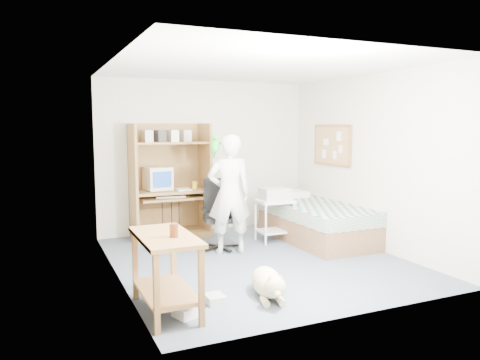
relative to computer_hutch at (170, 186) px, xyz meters
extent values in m
plane|color=#414958|center=(0.70, -1.74, -0.82)|extent=(4.00, 4.00, 0.00)
cube|color=beige|center=(0.70, 0.26, 0.43)|extent=(3.60, 0.02, 2.50)
cube|color=beige|center=(2.50, -1.74, 0.43)|extent=(0.02, 4.00, 2.50)
cube|color=beige|center=(-1.10, -1.74, 0.43)|extent=(0.02, 4.00, 2.50)
cube|color=white|center=(0.70, -1.74, 1.68)|extent=(3.60, 4.00, 0.02)
cube|color=brown|center=(-0.58, -0.04, 0.08)|extent=(0.04, 0.60, 1.80)
cube|color=brown|center=(0.58, -0.04, 0.08)|extent=(0.04, 0.60, 1.80)
cube|color=brown|center=(0.00, 0.25, 0.08)|extent=(1.20, 0.02, 1.80)
cube|color=brown|center=(0.00, -0.04, -0.08)|extent=(1.12, 0.60, 0.04)
cube|color=brown|center=(0.00, -0.12, -0.18)|extent=(1.00, 0.50, 0.03)
cube|color=brown|center=(0.00, -0.04, 0.68)|extent=(1.12, 0.55, 0.03)
cube|color=brown|center=(0.00, -0.04, -0.77)|extent=(1.12, 0.60, 0.10)
cube|color=brown|center=(2.00, -1.14, -0.64)|extent=(1.00, 2.00, 0.36)
cube|color=#29626F|center=(2.00, -1.14, -0.36)|extent=(1.02, 2.02, 0.20)
cube|color=white|center=(2.00, -0.34, -0.22)|extent=(0.55, 0.35, 0.12)
cube|color=brown|center=(-0.85, -2.94, -0.09)|extent=(0.50, 1.00, 0.04)
cube|color=brown|center=(-1.05, -3.39, -0.47)|extent=(0.05, 0.05, 0.70)
cube|color=brown|center=(-0.65, -3.39, -0.47)|extent=(0.05, 0.05, 0.70)
cube|color=brown|center=(-1.05, -2.49, -0.47)|extent=(0.05, 0.05, 0.70)
cube|color=brown|center=(-0.65, -2.49, -0.47)|extent=(0.05, 0.05, 0.70)
cube|color=brown|center=(-0.85, -2.94, -0.62)|extent=(0.46, 0.92, 0.03)
cube|color=#9D7746|center=(2.48, -0.84, 0.63)|extent=(0.03, 0.90, 0.60)
cube|color=brown|center=(2.47, -0.84, 0.94)|extent=(0.04, 0.94, 0.04)
cube|color=brown|center=(2.47, -0.84, 0.32)|extent=(0.04, 0.94, 0.04)
cylinder|color=black|center=(0.45, -1.00, -0.78)|extent=(0.56, 0.56, 0.06)
cylinder|color=black|center=(0.45, -1.00, -0.61)|extent=(0.06, 0.06, 0.37)
cube|color=black|center=(0.45, -1.00, -0.38)|extent=(0.51, 0.51, 0.07)
cube|color=black|center=(0.50, -0.79, -0.07)|extent=(0.40, 0.13, 0.51)
cube|color=black|center=(0.22, -0.95, -0.24)|extent=(0.09, 0.28, 0.04)
cube|color=black|center=(0.68, -1.05, -0.24)|extent=(0.09, 0.28, 0.04)
imported|color=silver|center=(0.50, -1.25, 0.00)|extent=(0.67, 0.51, 1.65)
ellipsoid|color=#159428|center=(0.30, -1.23, 0.67)|extent=(0.12, 0.12, 0.19)
sphere|color=#159428|center=(0.29, -1.27, 0.79)|extent=(0.08, 0.08, 0.08)
cone|color=#E84514|center=(0.29, -1.31, 0.79)|extent=(0.04, 0.04, 0.03)
cylinder|color=#159428|center=(0.31, -1.19, 0.56)|extent=(0.05, 0.14, 0.12)
ellipsoid|color=beige|center=(0.23, -2.93, -0.68)|extent=(0.45, 0.69, 0.29)
sphere|color=beige|center=(0.14, -3.28, -0.61)|extent=(0.21, 0.21, 0.21)
cone|color=beige|center=(0.08, -3.28, -0.51)|extent=(0.06, 0.06, 0.08)
cone|color=beige|center=(0.19, -3.31, -0.51)|extent=(0.06, 0.06, 0.08)
ellipsoid|color=beige|center=(0.12, -3.36, -0.64)|extent=(0.10, 0.13, 0.07)
cylinder|color=beige|center=(0.31, -2.61, -0.73)|extent=(0.10, 0.21, 0.10)
cube|color=white|center=(1.38, -0.93, -0.20)|extent=(0.55, 0.44, 0.04)
cube|color=white|center=(1.38, -0.93, -0.66)|extent=(0.50, 0.40, 0.03)
cylinder|color=white|center=(1.15, -1.11, -0.51)|extent=(0.03, 0.03, 0.62)
cylinder|color=white|center=(1.62, -1.11, -0.51)|extent=(0.03, 0.03, 0.62)
cylinder|color=white|center=(1.15, -0.74, -0.51)|extent=(0.03, 0.03, 0.62)
cylinder|color=white|center=(1.62, -0.74, -0.51)|extent=(0.03, 0.03, 0.62)
cube|color=#AEAEA9|center=(1.38, -0.93, -0.09)|extent=(0.43, 0.33, 0.18)
cube|color=beige|center=(-0.19, 0.01, 0.13)|extent=(0.42, 0.43, 0.36)
cube|color=navy|center=(-0.17, -0.18, 0.13)|extent=(0.30, 0.05, 0.24)
cube|color=beige|center=(-0.03, -0.16, -0.15)|extent=(0.47, 0.23, 0.03)
cylinder|color=gold|center=(0.38, -0.09, 0.00)|extent=(0.08, 0.08, 0.12)
cylinder|color=#3F1C0A|center=(-0.80, -3.06, -0.01)|extent=(0.08, 0.08, 0.12)
cube|color=white|center=(-0.69, -3.12, -0.77)|extent=(0.30, 0.27, 0.10)
cube|color=#B3B3AE|center=(-0.35, -2.91, -0.78)|extent=(0.19, 0.23, 0.08)
camera|label=1|loc=(-1.94, -7.15, 0.95)|focal=35.00mm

